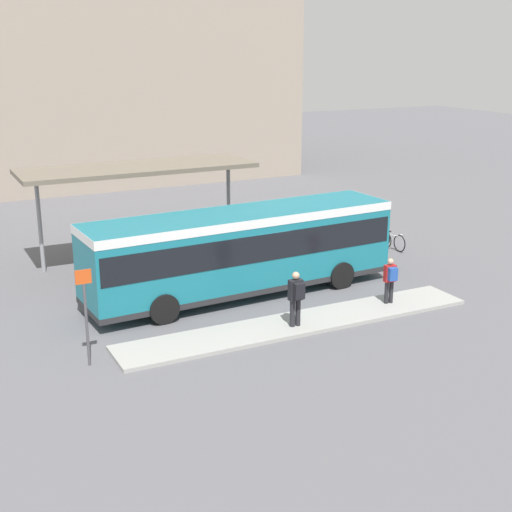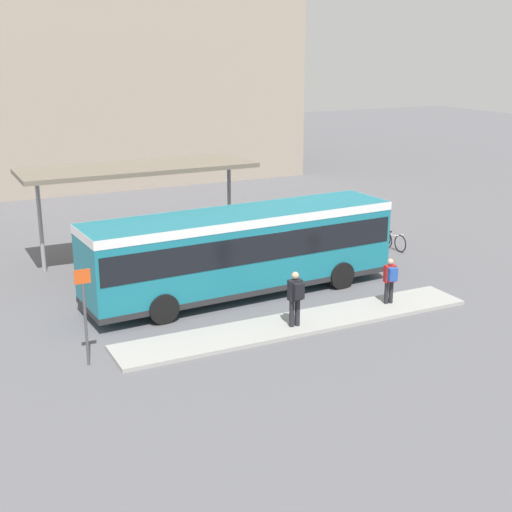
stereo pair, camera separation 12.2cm
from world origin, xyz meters
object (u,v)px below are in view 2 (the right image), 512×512
Objects in this scene: bicycle_yellow at (373,233)px; platform_sign at (85,313)px; potted_planter_near_shelter at (138,265)px; pedestrian_companion at (296,296)px; bicycle_black at (381,237)px; city_bus at (242,247)px; pedestrian_waiting at (390,278)px; bicycle_white at (393,240)px.

platform_sign is at bearing 124.13° from bicycle_yellow.
platform_sign reaches higher than potted_planter_near_shelter.
bicycle_black is (8.25, 6.86, -0.79)m from pedestrian_companion.
pedestrian_waiting is (3.95, -3.35, -0.75)m from city_bus.
pedestrian_waiting is 0.99× the size of bicycle_black.
platform_sign is at bearing -70.79° from bicycle_white.
bicycle_white is (8.31, 6.11, -0.75)m from pedestrian_companion.
potted_planter_near_shelter is at bearing 129.71° from city_bus.
bicycle_yellow is at bearing 26.14° from platform_sign.
potted_planter_near_shelter is at bearing 54.84° from pedestrian_waiting.
pedestrian_companion is (-3.87, -0.37, 0.11)m from pedestrian_waiting.
city_bus is 4.39m from potted_planter_near_shelter.
potted_planter_near_shelter is (-11.28, -0.77, 0.28)m from bicycle_yellow.
potted_planter_near_shelter is at bearing 101.92° from bicycle_yellow.
bicycle_white is 11.29m from potted_planter_near_shelter.
pedestrian_waiting is 0.88× the size of bicycle_white.
bicycle_yellow is at bearing 173.59° from bicycle_black.
city_bus is 9.01m from bicycle_black.
bicycle_white is at bearing -29.36° from pedestrian_waiting.
pedestrian_companion is at bearing -3.31° from platform_sign.
platform_sign is (-14.75, -7.24, 1.20)m from bicycle_yellow.
bicycle_yellow is at bearing -45.97° from pedestrian_companion.
pedestrian_companion is 1.09× the size of bicycle_yellow.
bicycle_white is at bearing -52.04° from pedestrian_companion.
bicycle_white is 0.64× the size of platform_sign.
bicycle_yellow is (4.46, 7.24, -0.67)m from pedestrian_waiting.
city_bus is 5.23m from pedestrian_waiting.
potted_planter_near_shelter is at bearing 24.96° from pedestrian_companion.
city_bus reaches higher than bicycle_yellow.
bicycle_black is at bearing 23.87° from platform_sign.
bicycle_white is at bearing 12.94° from city_bus.
potted_planter_near_shelter is (-2.95, 6.84, -0.51)m from pedestrian_companion.
bicycle_black is at bearing -48.63° from pedestrian_companion.
city_bus reaches higher than platform_sign.
platform_sign is (-6.34, -3.35, -0.22)m from city_bus.
bicycle_black is 0.75m from bicycle_yellow.
bicycle_yellow is at bearing 3.93° from potted_planter_near_shelter.
bicycle_yellow is 16.47m from platform_sign.
pedestrian_companion is at bearing 103.75° from pedestrian_waiting.
pedestrian_companion is 10.34m from bicycle_white.
pedestrian_waiting is at bearing -0.02° from platform_sign.
pedestrian_companion reaches higher than bicycle_yellow.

